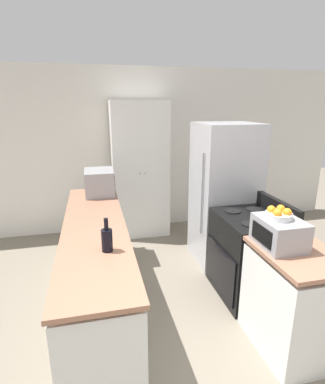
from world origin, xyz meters
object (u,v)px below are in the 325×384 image
Objects in this scene: microwave at (100,182)px; toaster_oven at (279,233)px; fruit_bowl at (279,214)px; wine_bottle at (107,239)px; stove at (249,255)px; refrigerator at (224,195)px; pantry_cabinet at (140,170)px.

microwave is 1.20× the size of toaster_oven.
microwave is 2.27× the size of fruit_bowl.
fruit_bowl is at bearing 132.65° from toaster_oven.
wine_bottle is (0.00, -1.63, -0.06)m from microwave.
stove is 0.59× the size of refrigerator.
wine_bottle is at bearing -105.25° from pantry_cabinet.
pantry_cabinet is at bearing 74.75° from wine_bottle.
wine_bottle is 1.39m from fruit_bowl.
toaster_oven is at bearing -73.82° from pantry_cabinet.
toaster_oven reaches higher than stove.
microwave reaches higher than stove.
fruit_bowl is (-0.19, -1.43, 0.27)m from refrigerator.
pantry_cabinet is at bearing 47.50° from microwave.
pantry_cabinet reaches higher than refrigerator.
stove is 2.64× the size of toaster_oven.
fruit_bowl is at bearing -53.47° from microwave.
stove is at bearing -93.28° from refrigerator.
fruit_bowl is (1.37, -1.85, 0.12)m from microwave.
fruit_bowl reaches higher than stove.
pantry_cabinet is at bearing 106.18° from toaster_oven.
stove is 5.02× the size of fruit_bowl.
wine_bottle reaches higher than stove.
wine_bottle reaches higher than toaster_oven.
wine_bottle is 1.31× the size of fruit_bowl.
pantry_cabinet reaches higher than microwave.
microwave is at bearing -132.50° from pantry_cabinet.
microwave is 2.32m from toaster_oven.
toaster_oven is at bearing -101.57° from stove.
fruit_bowl is at bearing -102.95° from stove.
refrigerator reaches higher than fruit_bowl.
fruit_bowl reaches higher than wine_bottle.
toaster_oven is at bearing -53.42° from microwave.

